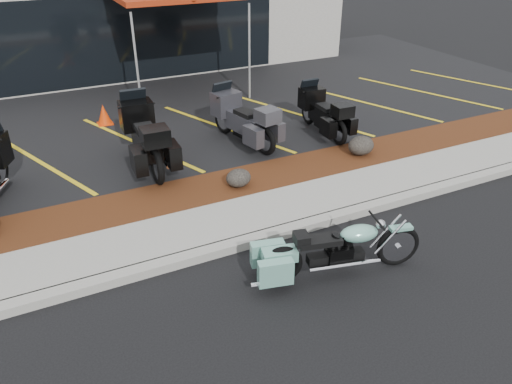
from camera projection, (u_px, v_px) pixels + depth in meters
ground at (234, 288)px, 7.39m from camera, size 90.00×90.00×0.00m
curb at (211, 251)px, 8.06m from camera, size 24.00×0.25×0.15m
sidewalk at (197, 230)px, 8.61m from camera, size 24.00×1.20×0.15m
mulch_bed at (175, 199)px, 9.55m from camera, size 24.00×1.20×0.16m
upper_lot at (114, 112)px, 13.80m from camera, size 26.00×9.60×0.15m
dealership_building at (69, 6)px, 17.79m from camera, size 18.00×8.16×4.00m
boulder_mid at (239, 178)px, 9.76m from camera, size 0.50×0.42×0.35m
boulder_right at (361, 146)px, 11.05m from camera, size 0.60×0.50×0.42m
hero_cruiser at (399, 241)px, 7.65m from camera, size 2.71×1.25×0.93m
touring_black_mid at (136, 120)px, 11.04m from camera, size 1.03×2.50×1.43m
touring_grey at (223, 108)px, 11.96m from camera, size 1.30×2.34×1.29m
touring_black_rear at (309, 102)px, 12.54m from camera, size 0.85×2.04×1.17m
traffic_cone at (104, 114)px, 12.69m from camera, size 0.41×0.41×0.51m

